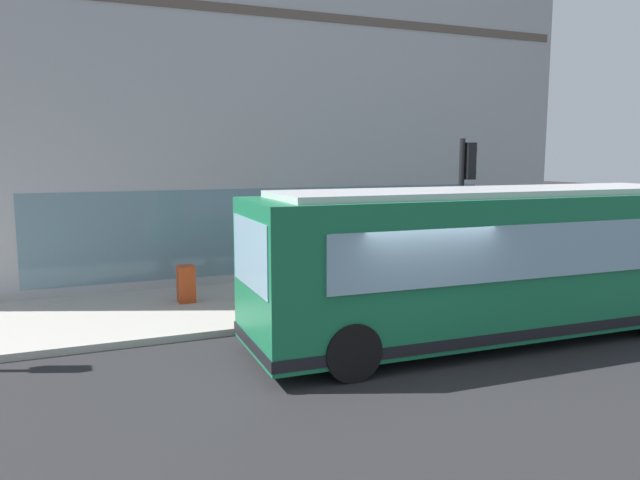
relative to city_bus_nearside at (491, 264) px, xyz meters
name	(u,v)px	position (x,y,z in m)	size (l,w,h in m)	color
ground	(405,358)	(-0.41, 2.22, -1.55)	(120.00, 120.00, 0.00)	#262628
sidewalk_curb	(308,298)	(4.43, 2.22, -1.48)	(4.48, 40.00, 0.15)	#B2ADA3
building_corner	(233,63)	(11.50, 2.22, 5.35)	(9.70, 19.43, 13.83)	#A8A8AD
city_bus_nearside	(491,264)	(0.00, 0.00, 0.00)	(2.84, 10.11, 3.07)	#197247
traffic_light_near_corner	(465,188)	(2.69, -1.28, 1.37)	(0.32, 0.49, 3.98)	black
fire_hydrant	(244,285)	(4.68, 3.85, -1.04)	(0.35, 0.35, 0.74)	gold
pedestrian_near_hydrant	(533,244)	(4.56, -5.20, -0.49)	(0.32, 0.32, 1.59)	#99994C
pedestrian_by_light_pole	(505,239)	(5.31, -4.79, -0.44)	(0.32, 0.32, 1.68)	silver
pedestrian_near_building_entrance	(518,233)	(5.87, -5.76, -0.37)	(0.32, 0.32, 1.79)	gold
newspaper_vending_box	(186,284)	(4.94, 5.24, -0.95)	(0.44, 0.43, 0.90)	#BF3F19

